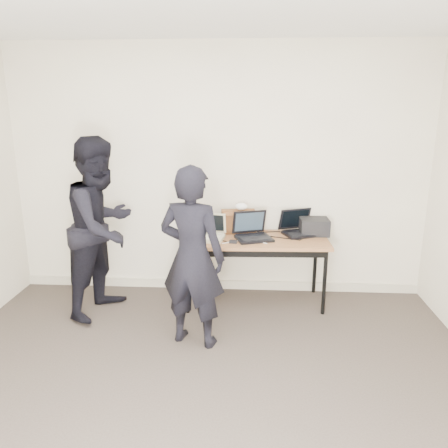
# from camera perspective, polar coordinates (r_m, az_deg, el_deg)

# --- Properties ---
(room) EXTENTS (4.60, 4.60, 2.80)m
(room) POSITION_cam_1_polar(r_m,az_deg,el_deg) (2.56, -4.38, -0.89)
(room) COLOR #3F3630
(room) RESTS_ON ground
(desk) EXTENTS (1.52, 0.70, 0.72)m
(desk) POSITION_cam_1_polar(r_m,az_deg,el_deg) (4.55, 4.06, -2.61)
(desk) COLOR brown
(desk) RESTS_ON ground
(laptop_beige) EXTENTS (0.35, 0.34, 0.25)m
(laptop_beige) POSITION_cam_1_polar(r_m,az_deg,el_deg) (4.51, -1.97, -1.32)
(laptop_beige) COLOR beige
(laptop_beige) RESTS_ON desk
(laptop_center) EXTENTS (0.45, 0.44, 0.28)m
(laptop_center) POSITION_cam_1_polar(r_m,az_deg,el_deg) (4.53, 3.70, -1.10)
(laptop_center) COLOR black
(laptop_center) RESTS_ON desk
(laptop_right) EXTENTS (0.45, 0.44, 0.26)m
(laptop_right) POSITION_cam_1_polar(r_m,az_deg,el_deg) (4.74, 9.73, -0.57)
(laptop_right) COLOR black
(laptop_right) RESTS_ON desk
(leather_satchel) EXTENTS (0.38, 0.23, 0.25)m
(leather_satchel) POSITION_cam_1_polar(r_m,az_deg,el_deg) (4.72, 1.90, 0.44)
(leather_satchel) COLOR brown
(leather_satchel) RESTS_ON desk
(tissue) EXTENTS (0.14, 0.11, 0.08)m
(tissue) POSITION_cam_1_polar(r_m,az_deg,el_deg) (4.69, 2.28, 2.30)
(tissue) COLOR white
(tissue) RESTS_ON leather_satchel
(equipment_box) EXTENTS (0.30, 0.26, 0.17)m
(equipment_box) POSITION_cam_1_polar(r_m,az_deg,el_deg) (4.75, 11.70, -0.32)
(equipment_box) COLOR black
(equipment_box) RESTS_ON desk
(power_brick) EXTENTS (0.08, 0.06, 0.03)m
(power_brick) POSITION_cam_1_polar(r_m,az_deg,el_deg) (4.37, 1.21, -2.33)
(power_brick) COLOR black
(power_brick) RESTS_ON desk
(cables) EXTENTS (1.15, 0.47, 0.01)m
(cables) POSITION_cam_1_polar(r_m,az_deg,el_deg) (4.54, 4.67, -1.84)
(cables) COLOR silver
(cables) RESTS_ON desk
(person_typist) EXTENTS (0.66, 0.53, 1.60)m
(person_typist) POSITION_cam_1_polar(r_m,az_deg,el_deg) (3.75, -4.17, -4.39)
(person_typist) COLOR black
(person_typist) RESTS_ON ground
(person_observer) EXTENTS (0.92, 1.04, 1.78)m
(person_observer) POSITION_cam_1_polar(r_m,az_deg,el_deg) (4.48, -15.63, -0.39)
(person_observer) COLOR black
(person_observer) RESTS_ON ground
(baseboard) EXTENTS (4.50, 0.03, 0.10)m
(baseboard) POSITION_cam_1_polar(r_m,az_deg,el_deg) (5.10, -0.71, -7.87)
(baseboard) COLOR beige
(baseboard) RESTS_ON ground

